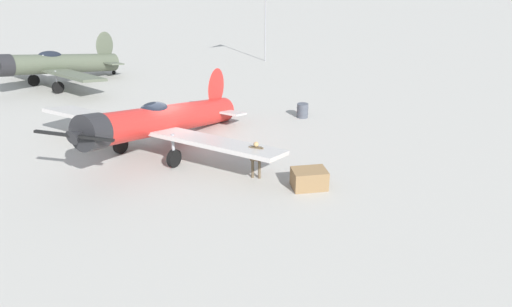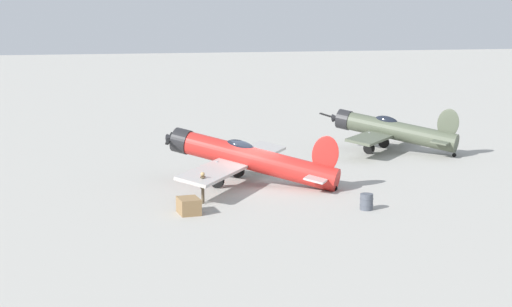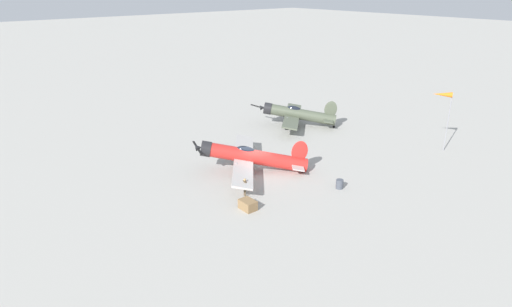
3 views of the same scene
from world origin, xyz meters
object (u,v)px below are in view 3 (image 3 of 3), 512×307
(airplane_foreground, at_px, (250,157))
(ground_crew_mechanic, at_px, (245,186))
(equipment_crate, at_px, (248,205))
(fuel_drum, at_px, (340,184))
(windsock_mast, at_px, (443,97))
(airplane_mid_apron, at_px, (297,114))

(airplane_foreground, distance_m, ground_crew_mechanic, 5.26)
(ground_crew_mechanic, distance_m, equipment_crate, 2.35)
(ground_crew_mechanic, bearing_deg, fuel_drum, 174.31)
(fuel_drum, height_order, windsock_mast, windsock_mast)
(windsock_mast, bearing_deg, airplane_foreground, -113.49)
(airplane_mid_apron, relative_size, windsock_mast, 1.44)
(airplane_mid_apron, distance_m, windsock_mast, 16.79)
(airplane_foreground, xyz_separation_m, fuel_drum, (7.77, 3.55, -1.09))
(fuel_drum, bearing_deg, airplane_foreground, -155.46)
(equipment_crate, bearing_deg, airplane_foreground, 139.16)
(airplane_foreground, height_order, equipment_crate, airplane_foreground)
(ground_crew_mechanic, distance_m, windsock_mast, 23.20)
(airplane_mid_apron, bearing_deg, airplane_foreground, 76.53)
(ground_crew_mechanic, relative_size, equipment_crate, 1.19)
(fuel_drum, distance_m, windsock_mast, 15.99)
(airplane_foreground, relative_size, windsock_mast, 1.75)
(airplane_foreground, height_order, ground_crew_mechanic, airplane_foreground)
(fuel_drum, bearing_deg, ground_crew_mechanic, -119.20)
(fuel_drum, bearing_deg, equipment_crate, -104.07)
(airplane_mid_apron, bearing_deg, windsock_mast, 157.22)
(windsock_mast, bearing_deg, fuel_drum, -91.24)
(airplane_foreground, bearing_deg, fuel_drum, 153.95)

